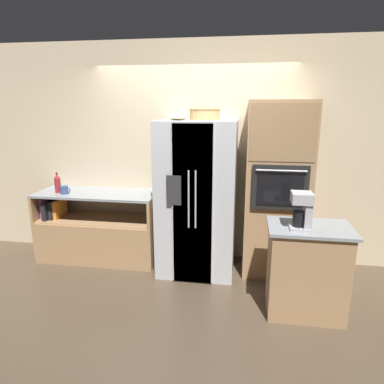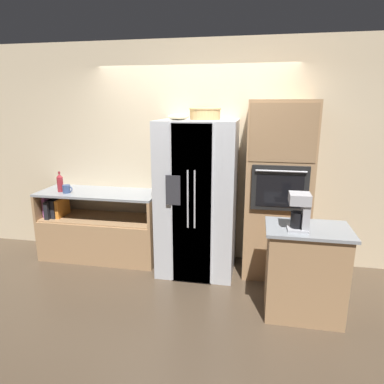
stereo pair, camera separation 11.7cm
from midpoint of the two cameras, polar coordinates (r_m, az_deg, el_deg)
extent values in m
plane|color=#4C3D2D|center=(4.47, 0.24, -12.53)|extent=(20.00, 20.00, 0.00)
cube|color=beige|center=(4.48, 1.34, 6.40)|extent=(12.00, 0.06, 2.80)
cube|color=#A87F56|center=(4.82, -14.11, -7.37)|extent=(1.57, 0.61, 0.54)
cube|color=#A87F56|center=(4.72, -14.31, -4.21)|extent=(1.51, 0.56, 0.02)
cube|color=#A87F56|center=(5.04, -22.38, -1.75)|extent=(0.04, 0.61, 0.34)
cube|color=#A87F56|center=(4.41, -5.34, -2.93)|extent=(0.04, 0.61, 0.34)
cube|color=gray|center=(4.63, -14.58, -0.13)|extent=(1.57, 0.61, 0.03)
cube|color=#934784|center=(4.99, -21.96, -2.05)|extent=(0.05, 0.29, 0.28)
cube|color=black|center=(4.96, -21.33, -2.34)|extent=(0.06, 0.41, 0.24)
cube|color=black|center=(4.93, -20.69, -2.35)|extent=(0.05, 0.32, 0.24)
cube|color=orange|center=(4.90, -20.13, -2.41)|extent=(0.05, 0.30, 0.24)
cube|color=silver|center=(4.15, 1.78, -0.94)|extent=(0.91, 0.78, 1.85)
cube|color=silver|center=(3.77, 0.73, -2.53)|extent=(0.45, 0.02, 1.82)
cube|color=silver|center=(3.77, 0.91, -2.54)|extent=(0.45, 0.02, 1.82)
cylinder|color=#B2B2B7|center=(3.73, 0.18, -1.25)|extent=(0.02, 0.02, 0.65)
cylinder|color=#B2B2B7|center=(3.71, 1.33, -1.31)|extent=(0.02, 0.02, 0.65)
cube|color=#2D2D33|center=(3.75, -2.29, 0.29)|extent=(0.16, 0.01, 0.33)
cube|color=#A87F56|center=(4.17, 14.85, 0.24)|extent=(0.74, 0.61, 2.08)
cube|color=black|center=(3.83, 15.26, 0.61)|extent=(0.61, 0.04, 0.50)
cube|color=black|center=(3.82, 15.25, 0.11)|extent=(0.50, 0.01, 0.35)
cylinder|color=#B2B2B7|center=(3.76, 15.49, 3.35)|extent=(0.53, 0.02, 0.02)
cube|color=#94704C|center=(3.76, 15.84, 9.44)|extent=(0.70, 0.01, 0.61)
cube|color=#A87F56|center=(3.60, 19.14, -12.65)|extent=(0.72, 0.50, 0.88)
cube|color=gray|center=(3.42, 19.77, -5.85)|extent=(0.78, 0.54, 0.03)
cylinder|color=tan|center=(4.08, 3.03, 12.83)|extent=(0.35, 0.35, 0.12)
torus|color=tan|center=(4.08, 3.04, 13.68)|extent=(0.37, 0.37, 0.03)
ellipsoid|color=beige|center=(3.97, -1.45, 12.42)|extent=(0.24, 0.24, 0.07)
cylinder|color=maroon|center=(4.76, -20.46, 1.20)|extent=(0.08, 0.08, 0.19)
cone|color=maroon|center=(4.74, -20.58, 2.58)|extent=(0.08, 0.08, 0.04)
cylinder|color=maroon|center=(4.73, -20.62, 3.02)|extent=(0.03, 0.03, 0.03)
cylinder|color=#384C7A|center=(4.67, -19.54, 0.49)|extent=(0.10, 0.10, 0.10)
torus|color=#384C7A|center=(4.65, -19.00, 0.46)|extent=(0.07, 0.01, 0.07)
cube|color=#B2B2B7|center=(3.32, 18.13, -5.81)|extent=(0.19, 0.20, 0.02)
cylinder|color=black|center=(3.29, 18.00, -4.41)|extent=(0.11, 0.11, 0.15)
cube|color=#B2B2B7|center=(3.28, 19.39, -3.20)|extent=(0.06, 0.17, 0.35)
cube|color=#B2B2B7|center=(3.24, 18.52, -1.06)|extent=(0.19, 0.20, 0.10)
camera|label=1|loc=(0.06, -89.17, 0.21)|focal=32.00mm
camera|label=2|loc=(0.06, 90.83, -0.21)|focal=32.00mm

